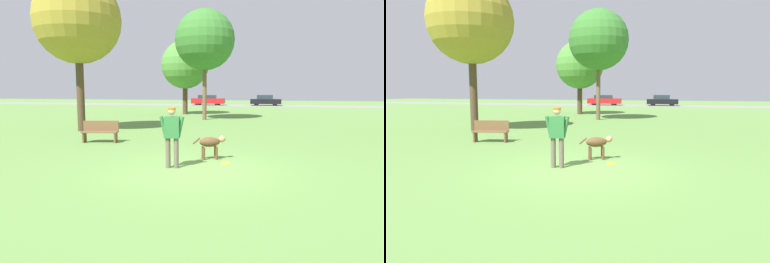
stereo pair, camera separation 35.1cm
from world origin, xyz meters
The scene contains 11 objects.
ground_plane centered at (0.00, 0.00, 0.00)m, with size 120.00×120.00×0.00m, color #608C42.
far_road_strip centered at (0.00, 37.31, 0.01)m, with size 120.00×6.00×0.01m.
person centered at (-0.62, 0.11, 0.94)m, with size 0.66×0.27×1.60m.
dog centered at (0.17, 1.47, 0.49)m, with size 0.96×0.55×0.70m.
frisbee centered at (0.67, 0.98, 0.01)m, with size 0.27×0.27×0.02m.
tree_near_left centered at (-7.47, 6.89, 5.39)m, with size 4.21×4.21×7.53m.
tree_far_left centered at (-5.51, 19.68, 4.13)m, with size 4.00×4.00×6.15m.
tree_mid_center centered at (-2.80, 14.74, 5.38)m, with size 4.06×4.06×7.43m.
parked_car_red centered at (-7.03, 37.32, 0.68)m, with size 4.46×1.84×1.37m.
parked_car_black centered at (0.60, 37.65, 0.69)m, with size 3.98×1.79×1.40m.
park_bench centered at (-4.68, 3.71, 0.45)m, with size 1.45×0.68×0.84m.
Camera 2 is at (2.34, -8.27, 2.04)m, focal length 32.00 mm.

